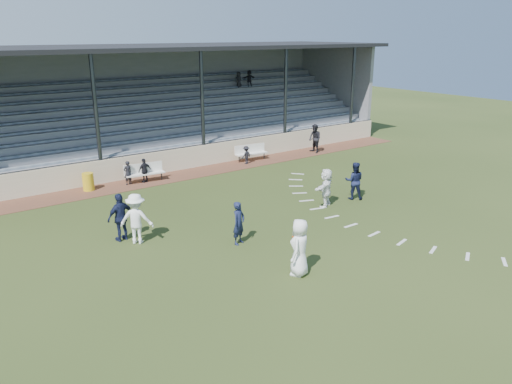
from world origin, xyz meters
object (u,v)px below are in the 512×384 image
(player_navy_lead, at_px, (239,223))
(trash_bin, at_px, (88,182))
(football, at_px, (295,236))
(player_white_lead, at_px, (300,247))
(bench_left, at_px, (144,171))
(official, at_px, (315,139))
(bench_right, at_px, (251,151))

(player_navy_lead, bearing_deg, trash_bin, 80.63)
(football, relative_size, player_white_lead, 0.11)
(bench_left, distance_m, football, 10.31)
(football, relative_size, official, 0.12)
(bench_right, bearing_deg, player_navy_lead, -120.84)
(football, height_order, player_navy_lead, player_navy_lead)
(player_navy_lead, bearing_deg, player_white_lead, -109.69)
(bench_right, bearing_deg, trash_bin, -172.19)
(player_navy_lead, relative_size, official, 0.89)
(bench_left, distance_m, bench_right, 6.99)
(trash_bin, distance_m, player_white_lead, 12.92)
(trash_bin, height_order, player_navy_lead, player_navy_lead)
(player_navy_lead, bearing_deg, official, 14.04)
(football, relative_size, player_navy_lead, 0.13)
(player_white_lead, relative_size, player_navy_lead, 1.16)
(bench_left, relative_size, player_white_lead, 1.10)
(player_white_lead, xyz_separation_m, official, (11.79, 12.08, -0.01))
(bench_right, xyz_separation_m, trash_bin, (-9.78, -0.17, -0.14))
(bench_left, bearing_deg, trash_bin, -177.36)
(trash_bin, relative_size, player_white_lead, 0.46)
(bench_right, xyz_separation_m, player_white_lead, (-7.33, -12.85, 0.34))
(bench_left, distance_m, player_white_lead, 12.45)
(player_navy_lead, bearing_deg, bench_left, 64.01)
(bench_right, distance_m, football, 12.00)
(football, bearing_deg, player_navy_lead, 155.23)
(football, bearing_deg, player_white_lead, -127.89)
(official, bearing_deg, football, -42.20)
(bench_left, xyz_separation_m, official, (11.44, -0.36, 0.33))
(bench_right, xyz_separation_m, player_navy_lead, (-7.50, -9.73, 0.21))
(trash_bin, distance_m, football, 11.25)
(football, distance_m, player_navy_lead, 2.21)
(football, xyz_separation_m, official, (10.05, 9.84, 0.81))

